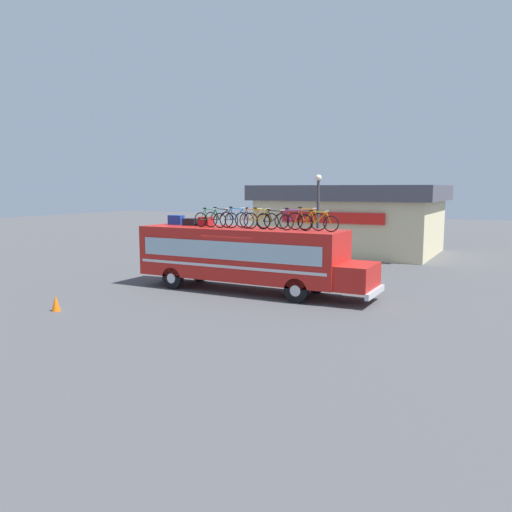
# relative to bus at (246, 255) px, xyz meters

# --- Properties ---
(ground_plane) EXTENTS (120.00, 120.00, 0.00)m
(ground_plane) POSITION_rel_bus_xyz_m (-0.29, 0.00, -1.61)
(ground_plane) COLOR #4C4C4F
(bus) EXTENTS (10.71, 2.52, 2.77)m
(bus) POSITION_rel_bus_xyz_m (0.00, 0.00, 0.00)
(bus) COLOR red
(bus) RESTS_ON ground
(luggage_bag_1) EXTENTS (0.73, 0.36, 0.44)m
(luggage_bag_1) POSITION_rel_bus_xyz_m (-3.97, 0.32, 1.39)
(luggage_bag_1) COLOR #193899
(luggage_bag_1) RESTS_ON bus
(luggage_bag_2) EXTENTS (0.65, 0.55, 0.32)m
(luggage_bag_2) POSITION_rel_bus_xyz_m (-3.06, 0.26, 1.32)
(luggage_bag_2) COLOR black
(luggage_bag_2) RESTS_ON bus
(luggage_bag_3) EXTENTS (0.55, 0.49, 0.41)m
(luggage_bag_3) POSITION_rel_bus_xyz_m (-2.27, 0.30, 1.37)
(luggage_bag_3) COLOR maroon
(luggage_bag_3) RESTS_ON bus
(rooftop_bicycle_1) EXTENTS (1.65, 0.44, 0.87)m
(rooftop_bicycle_1) POSITION_rel_bus_xyz_m (-1.61, -0.37, 1.53)
(rooftop_bicycle_1) COLOR black
(rooftop_bicycle_1) RESTS_ON bus
(rooftop_bicycle_2) EXTENTS (1.73, 0.44, 0.90)m
(rooftop_bicycle_2) POSITION_rel_bus_xyz_m (-1.09, -0.30, 1.54)
(rooftop_bicycle_2) COLOR black
(rooftop_bicycle_2) RESTS_ON bus
(rooftop_bicycle_3) EXTENTS (1.71, 0.44, 0.93)m
(rooftop_bicycle_3) POSITION_rel_bus_xyz_m (-0.41, -0.14, 1.55)
(rooftop_bicycle_3) COLOR black
(rooftop_bicycle_3) RESTS_ON bus
(rooftop_bicycle_4) EXTENTS (1.77, 0.44, 0.90)m
(rooftop_bicycle_4) POSITION_rel_bus_xyz_m (0.22, 0.17, 1.54)
(rooftop_bicycle_4) COLOR black
(rooftop_bicycle_4) RESTS_ON bus
(rooftop_bicycle_5) EXTENTS (1.67, 0.44, 0.92)m
(rooftop_bicycle_5) POSITION_rel_bus_xyz_m (0.83, -0.22, 1.54)
(rooftop_bicycle_5) COLOR black
(rooftop_bicycle_5) RESTS_ON bus
(rooftop_bicycle_6) EXTENTS (1.73, 0.44, 0.87)m
(rooftop_bicycle_6) POSITION_rel_bus_xyz_m (1.48, -0.22, 1.53)
(rooftop_bicycle_6) COLOR black
(rooftop_bicycle_6) RESTS_ON bus
(rooftop_bicycle_7) EXTENTS (1.73, 0.44, 0.90)m
(rooftop_bicycle_7) POSITION_rel_bus_xyz_m (2.07, 0.34, 1.54)
(rooftop_bicycle_7) COLOR black
(rooftop_bicycle_7) RESTS_ON bus
(rooftop_bicycle_8) EXTENTS (1.77, 0.44, 0.96)m
(rooftop_bicycle_8) POSITION_rel_bus_xyz_m (2.76, 0.12, 1.56)
(rooftop_bicycle_8) COLOR black
(rooftop_bicycle_8) RESTS_ON bus
(rooftop_bicycle_9) EXTENTS (1.74, 0.44, 0.86)m
(rooftop_bicycle_9) POSITION_rel_bus_xyz_m (3.38, -0.17, 1.53)
(rooftop_bicycle_9) COLOR black
(rooftop_bicycle_9) RESTS_ON bus
(roadside_building) EXTENTS (12.25, 8.95, 4.68)m
(roadside_building) POSITION_rel_bus_xyz_m (-0.20, 15.69, 0.79)
(roadside_building) COLOR beige
(roadside_building) RESTS_ON ground
(traffic_cone) EXTENTS (0.32, 0.32, 0.60)m
(traffic_cone) POSITION_rel_bus_xyz_m (-4.41, -6.52, -1.31)
(traffic_cone) COLOR orange
(traffic_cone) RESTS_ON ground
(street_lamp) EXTENTS (0.31, 0.31, 5.14)m
(street_lamp) POSITION_rel_bus_xyz_m (1.72, 4.12, 1.42)
(street_lamp) COLOR #38383D
(street_lamp) RESTS_ON ground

